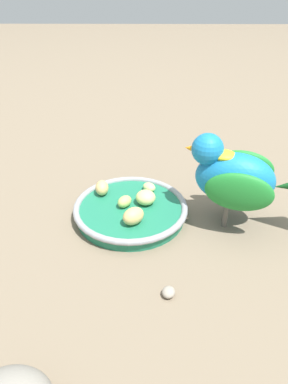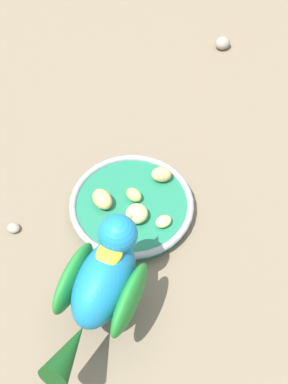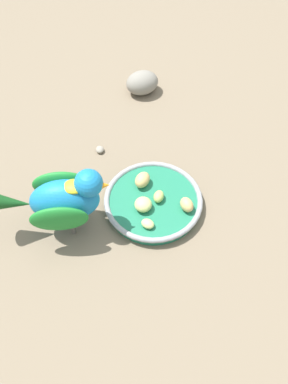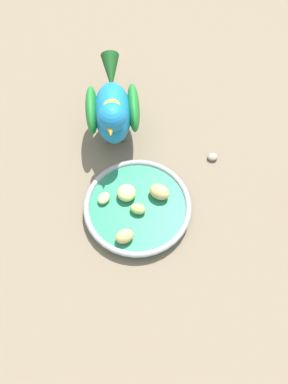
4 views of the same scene
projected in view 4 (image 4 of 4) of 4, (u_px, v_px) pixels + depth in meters
name	position (u px, v px, depth m)	size (l,w,h in m)	color
ground_plane	(132.00, 212.00, 0.70)	(4.00, 4.00, 0.00)	#756651
feeding_bowl	(138.00, 208.00, 0.69)	(0.18, 0.18, 0.02)	#1E7251
apple_piece_0	(128.00, 192.00, 0.68)	(0.03, 0.03, 0.02)	#C6D17A
apple_piece_1	(125.00, 236.00, 0.65)	(0.03, 0.02, 0.02)	tan
apple_piece_2	(138.00, 209.00, 0.67)	(0.03, 0.02, 0.02)	#B2CC66
apple_piece_3	(104.00, 198.00, 0.68)	(0.02, 0.02, 0.01)	#C6D17A
apple_piece_4	(159.00, 192.00, 0.68)	(0.04, 0.03, 0.03)	tan
parrot	(113.00, 109.00, 0.70)	(0.21, 0.12, 0.14)	#59544C
pebble_1	(213.00, 157.00, 0.75)	(0.02, 0.02, 0.01)	gray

